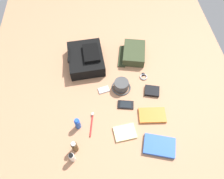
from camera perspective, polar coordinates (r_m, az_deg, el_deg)
name	(u,v)px	position (r m, az deg, el deg)	size (l,w,h in m)	color
ground_plane	(112,93)	(1.65, 0.00, -0.95)	(2.64, 2.02, 0.02)	tan
backpack	(86,58)	(1.78, -6.99, 8.34)	(0.36, 0.31, 0.13)	black
toiletry_pouch	(133,53)	(1.84, 5.81, 9.77)	(0.28, 0.26, 0.08)	#384228
bucket_hat	(121,86)	(1.64, 2.54, 1.09)	(0.15, 0.15, 0.08)	#4A4A4A
toothpaste_tube	(72,157)	(1.42, -10.73, -17.58)	(0.04, 0.04, 0.11)	white
cologne_bottle	(75,147)	(1.43, -10.08, -14.95)	(0.04, 0.04, 0.12)	#473319
deodorant_spray	(78,124)	(1.49, -9.29, -9.08)	(0.04, 0.04, 0.11)	blue
paperback_novel	(159,146)	(1.49, 12.68, -14.64)	(0.19, 0.24, 0.03)	blue
travel_guidebook	(152,115)	(1.57, 10.82, -6.86)	(0.13, 0.20, 0.02)	orange
cell_phone	(126,105)	(1.58, 3.71, -4.13)	(0.08, 0.13, 0.01)	black
media_player	(104,90)	(1.65, -2.24, -0.06)	(0.07, 0.09, 0.01)	#B7B7BC
wristwatch	(144,77)	(1.73, 8.53, 3.49)	(0.07, 0.06, 0.01)	#99999E
toothbrush	(92,123)	(1.52, -5.51, -8.99)	(0.18, 0.04, 0.02)	red
wallet	(152,91)	(1.66, 10.77, -0.40)	(0.09, 0.11, 0.02)	black
notepad	(125,132)	(1.49, 3.52, -11.52)	(0.11, 0.15, 0.02)	beige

